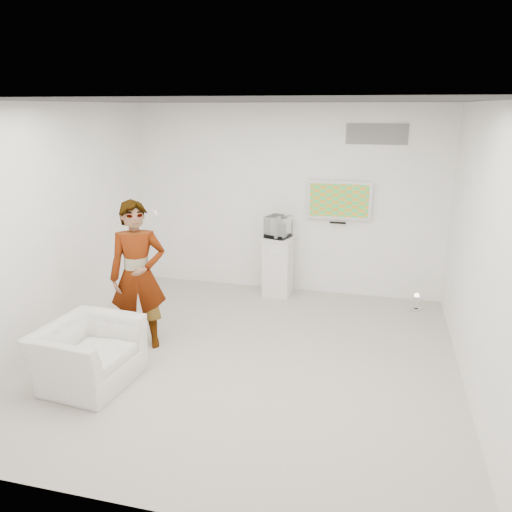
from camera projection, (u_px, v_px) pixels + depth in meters
name	position (u px, v px, depth m)	size (l,w,h in m)	color
room	(245.00, 239.00, 5.66)	(5.01, 5.01, 3.00)	beige
tv	(339.00, 200.00, 7.72)	(1.00, 0.08, 0.60)	silver
logo_decal	(377.00, 134.00, 7.36)	(0.90, 0.02, 0.30)	slate
person	(138.00, 276.00, 6.15)	(0.68, 0.45, 1.88)	silver
armchair	(88.00, 354.00, 5.47)	(1.04, 0.91, 0.67)	silver
pedestal	(278.00, 266.00, 8.02)	(0.47, 0.47, 0.96)	silver
floor_uplight	(416.00, 302.00, 7.46)	(0.17, 0.17, 0.26)	white
vitrine	(278.00, 227.00, 7.83)	(0.34, 0.34, 0.34)	silver
console	(278.00, 230.00, 7.85)	(0.05, 0.16, 0.23)	silver
wii_remote	(155.00, 213.00, 6.11)	(0.03, 0.13, 0.03)	silver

